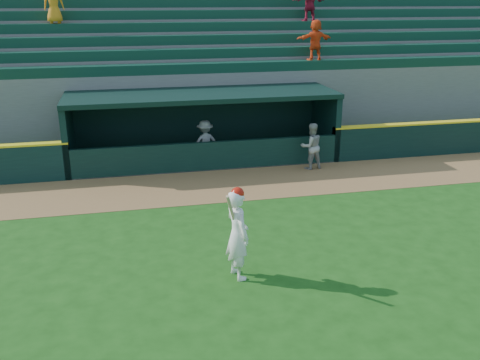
{
  "coord_description": "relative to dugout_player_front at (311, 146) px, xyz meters",
  "views": [
    {
      "loc": [
        -2.72,
        -10.68,
        5.65
      ],
      "look_at": [
        0.0,
        1.6,
        1.3
      ],
      "focal_mm": 40.0,
      "sensor_mm": 36.0,
      "label": 1
    }
  ],
  "objects": [
    {
      "name": "batter_at_plate",
      "position": [
        -4.04,
        -6.77,
        0.21
      ],
      "size": [
        0.64,
        0.85,
        2.02
      ],
      "color": "white",
      "rests_on": "ground"
    },
    {
      "name": "dugout_player_front",
      "position": [
        0.0,
        0.0,
        0.0
      ],
      "size": [
        0.83,
        0.68,
        1.59
      ],
      "primitive_type": "imported",
      "rotation": [
        0.0,
        0.0,
        3.25
      ],
      "color": "#9E9F9A",
      "rests_on": "ground"
    },
    {
      "name": "dugout_player_inside",
      "position": [
        -3.45,
        1.3,
        -0.01
      ],
      "size": [
        1.1,
        0.76,
        1.57
      ],
      "primitive_type": "imported",
      "rotation": [
        0.0,
        0.0,
        3.32
      ],
      "color": "gray",
      "rests_on": "ground"
    },
    {
      "name": "stands",
      "position": [
        -3.46,
        6.63,
        1.6
      ],
      "size": [
        34.5,
        6.25,
        7.5
      ],
      "color": "slate",
      "rests_on": "ground"
    },
    {
      "name": "warning_track",
      "position": [
        -3.45,
        -1.04,
        -0.79
      ],
      "size": [
        40.0,
        3.0,
        0.01
      ],
      "primitive_type": "cube",
      "color": "olive",
      "rests_on": "ground"
    },
    {
      "name": "dugout",
      "position": [
        -3.45,
        2.06,
        0.56
      ],
      "size": [
        9.4,
        2.8,
        2.46
      ],
      "color": "slate",
      "rests_on": "ground"
    },
    {
      "name": "ground",
      "position": [
        -3.45,
        -5.94,
        -0.8
      ],
      "size": [
        120.0,
        120.0,
        0.0
      ],
      "primitive_type": "plane",
      "color": "#1A4B12",
      "rests_on": "ground"
    }
  ]
}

